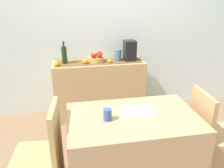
{
  "coord_description": "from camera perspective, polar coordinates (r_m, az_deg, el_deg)",
  "views": [
    {
      "loc": [
        -0.54,
        -2.18,
        1.74
      ],
      "look_at": [
        -0.07,
        0.36,
        0.71
      ],
      "focal_mm": 36.52,
      "sensor_mm": 36.0,
      "label": 1
    }
  ],
  "objects": [
    {
      "name": "fruit_bowl",
      "position": [
        3.23,
        -4.06,
        6.16
      ],
      "size": [
        0.23,
        0.23,
        0.07
      ],
      "primitive_type": "cylinder",
      "color": "gold",
      "rests_on": "table_runner"
    },
    {
      "name": "chair_by_corner",
      "position": [
        2.61,
        23.56,
        -14.74
      ],
      "size": [
        0.42,
        0.42,
        0.9
      ],
      "color": "tan",
      "rests_on": "ground"
    },
    {
      "name": "wine_bottle",
      "position": [
        3.19,
        -11.87,
        7.15
      ],
      "size": [
        0.07,
        0.07,
        0.31
      ],
      "color": "#1C341B",
      "rests_on": "sideboard_console"
    },
    {
      "name": "table_runner",
      "position": [
        3.25,
        -3.32,
        5.59
      ],
      "size": [
        1.22,
        0.32,
        0.01
      ],
      "primitive_type": "cube",
      "color": "brown",
      "rests_on": "sideboard_console"
    },
    {
      "name": "coffee_cup",
      "position": [
        1.93,
        -1.13,
        -7.66
      ],
      "size": [
        0.07,
        0.07,
        0.1
      ],
      "primitive_type": "cylinder",
      "color": "#375488",
      "rests_on": "dining_table"
    },
    {
      "name": "apple_left",
      "position": [
        3.17,
        -3.11,
        7.14
      ],
      "size": [
        0.07,
        0.07,
        0.07
      ],
      "primitive_type": "sphere",
      "color": "red",
      "rests_on": "fruit_bowl"
    },
    {
      "name": "apple_front",
      "position": [
        3.24,
        -3.18,
        7.51
      ],
      "size": [
        0.08,
        0.08,
        0.08
      ],
      "primitive_type": "sphere",
      "color": "red",
      "rests_on": "fruit_bowl"
    },
    {
      "name": "dining_table",
      "position": [
        2.23,
        4.99,
        -16.26
      ],
      "size": [
        1.15,
        0.73,
        0.74
      ],
      "primitive_type": "cube",
      "color": "tan",
      "rests_on": "ground"
    },
    {
      "name": "sideboard_console",
      "position": [
        3.39,
        -3.17,
        -1.29
      ],
      "size": [
        1.29,
        0.42,
        0.84
      ],
      "primitive_type": "cube",
      "color": "tan",
      "rests_on": "ground"
    },
    {
      "name": "room_wall_rear",
      "position": [
        3.42,
        -1.38,
        15.15
      ],
      "size": [
        6.4,
        0.06,
        2.7
      ],
      "primitive_type": "cube",
      "color": "silver",
      "rests_on": "ground"
    },
    {
      "name": "ground_plane",
      "position": [
        2.84,
        2.85,
        -16.31
      ],
      "size": [
        6.4,
        6.4,
        0.02
      ],
      "primitive_type": "cube",
      "color": "#86674B",
      "rests_on": "ground"
    },
    {
      "name": "apple_upper",
      "position": [
        3.16,
        -4.7,
        7.08
      ],
      "size": [
        0.07,
        0.07,
        0.07
      ],
      "primitive_type": "sphere",
      "color": "red",
      "rests_on": "fruit_bowl"
    },
    {
      "name": "orange_loose_mid",
      "position": [
        3.15,
        -6.67,
        5.63
      ],
      "size": [
        0.07,
        0.07,
        0.07
      ],
      "primitive_type": "sphere",
      "color": "orange",
      "rests_on": "sideboard_console"
    },
    {
      "name": "open_book",
      "position": [
        2.09,
        6.66,
        -6.81
      ],
      "size": [
        0.31,
        0.25,
        0.02
      ],
      "primitive_type": "cube",
      "rotation": [
        0.0,
        0.0,
        -0.14
      ],
      "color": "white",
      "rests_on": "dining_table"
    },
    {
      "name": "orange_loose_near_bowl",
      "position": [
        3.17,
        -0.58,
        5.79
      ],
      "size": [
        0.06,
        0.06,
        0.06
      ],
      "primitive_type": "sphere",
      "color": "orange",
      "rests_on": "sideboard_console"
    },
    {
      "name": "ceramic_vase",
      "position": [
        3.27,
        1.47,
        7.21
      ],
      "size": [
        0.1,
        0.1,
        0.17
      ],
      "primitive_type": "cylinder",
      "color": "slate",
      "rests_on": "sideboard_console"
    },
    {
      "name": "apple_rear",
      "position": [
        3.24,
        -4.44,
        7.44
      ],
      "size": [
        0.07,
        0.07,
        0.07
      ],
      "primitive_type": "sphere",
      "color": "olive",
      "rests_on": "fruit_bowl"
    },
    {
      "name": "coffee_maker",
      "position": [
        3.29,
        4.45,
        8.33
      ],
      "size": [
        0.16,
        0.18,
        0.29
      ],
      "primitive_type": "cube",
      "color": "black",
      "rests_on": "sideboard_console"
    },
    {
      "name": "orange_loose_end",
      "position": [
        3.11,
        -13.56,
        4.9
      ],
      "size": [
        0.07,
        0.07,
        0.07
      ],
      "primitive_type": "sphere",
      "color": "orange",
      "rests_on": "sideboard_console"
    }
  ]
}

